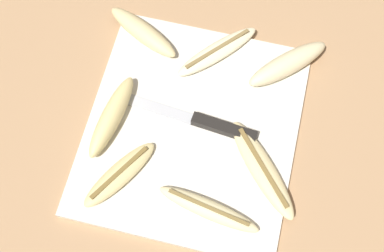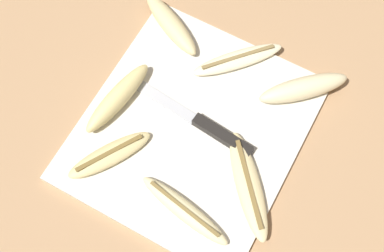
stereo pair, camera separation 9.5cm
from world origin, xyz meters
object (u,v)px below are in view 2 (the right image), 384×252
(banana_mellow_near, at_px, (171,24))
(banana_cream_curved, at_px, (303,88))
(banana_ripe_center, at_px, (248,185))
(knife, at_px, (213,130))
(banana_spotted_left, at_px, (110,155))
(banana_soft_right, at_px, (184,210))
(banana_golden_short, at_px, (118,98))
(banana_bright_far, at_px, (238,60))

(banana_mellow_near, height_order, banana_cream_curved, banana_cream_curved)
(banana_cream_curved, xyz_separation_m, banana_ripe_center, (-0.21, 0.01, -0.01))
(knife, distance_m, banana_mellow_near, 0.23)
(banana_spotted_left, height_order, banana_mellow_near, banana_mellow_near)
(banana_soft_right, xyz_separation_m, banana_golden_short, (0.12, 0.20, 0.01))
(banana_spotted_left, bearing_deg, banana_ripe_center, -74.25)
(knife, relative_size, banana_spotted_left, 1.59)
(banana_soft_right, xyz_separation_m, banana_bright_far, (0.30, 0.05, -0.00))
(banana_cream_curved, bearing_deg, banana_soft_right, 164.79)
(banana_cream_curved, relative_size, banana_golden_short, 0.88)
(banana_spotted_left, height_order, banana_soft_right, banana_soft_right)
(banana_mellow_near, bearing_deg, banana_cream_curved, -91.09)
(banana_spotted_left, xyz_separation_m, banana_ripe_center, (0.07, -0.24, 0.00))
(banana_cream_curved, bearing_deg, banana_spotted_left, 138.57)
(knife, bearing_deg, banana_cream_curved, -30.62)
(banana_spotted_left, distance_m, banana_ripe_center, 0.24)
(knife, relative_size, banana_mellow_near, 1.53)
(banana_mellow_near, xyz_separation_m, banana_cream_curved, (-0.01, -0.28, 0.00))
(banana_ripe_center, bearing_deg, banana_cream_curved, -1.87)
(banana_mellow_near, bearing_deg, banana_golden_short, 178.07)
(banana_soft_right, height_order, banana_bright_far, banana_soft_right)
(banana_spotted_left, distance_m, banana_soft_right, 0.16)
(knife, bearing_deg, banana_spotted_left, 139.19)
(banana_cream_curved, distance_m, banana_ripe_center, 0.21)
(banana_mellow_near, relative_size, banana_bright_far, 1.03)
(banana_bright_far, bearing_deg, banana_ripe_center, -148.85)
(banana_soft_right, distance_m, banana_ripe_center, 0.12)
(banana_soft_right, bearing_deg, banana_ripe_center, -39.59)
(banana_spotted_left, xyz_separation_m, banana_cream_curved, (0.27, -0.24, 0.01))
(banana_mellow_near, distance_m, banana_golden_short, 0.18)
(banana_spotted_left, relative_size, banana_golden_short, 0.92)
(banana_spotted_left, xyz_separation_m, banana_bright_far, (0.27, -0.11, 0.00))
(banana_cream_curved, bearing_deg, banana_mellow_near, 88.91)
(banana_ripe_center, relative_size, banana_bright_far, 1.13)
(banana_ripe_center, height_order, banana_golden_short, banana_golden_short)
(banana_cream_curved, distance_m, banana_bright_far, 0.13)
(banana_bright_far, bearing_deg, banana_golden_short, 139.53)
(knife, relative_size, banana_soft_right, 1.36)
(knife, xyz_separation_m, banana_spotted_left, (-0.13, 0.13, 0.00))
(banana_soft_right, height_order, banana_ripe_center, same)
(knife, bearing_deg, banana_bright_far, 15.51)
(banana_spotted_left, distance_m, banana_cream_curved, 0.37)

